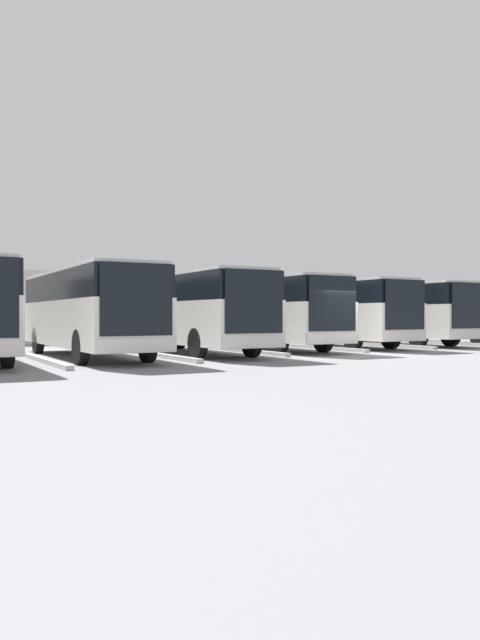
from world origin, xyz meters
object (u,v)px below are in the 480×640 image
at_px(bus_1, 387,311).
at_px(bus_4, 187,310).
at_px(bus_0, 444,312).
at_px(bus_3, 260,310).
at_px(bus_2, 327,311).
at_px(bus_5, 87,309).

xyz_separation_m(bus_1, bus_4, (12.94, 0.24, 0.00)).
bearing_deg(bus_0, bus_3, 4.95).
bearing_deg(bus_3, bus_1, -173.14).
relative_size(bus_2, bus_3, 1.00).
bearing_deg(bus_0, bus_5, 8.00).
bearing_deg(bus_2, bus_5, 11.15).
xyz_separation_m(bus_0, bus_4, (17.26, -0.37, 0.00)).
bearing_deg(bus_3, bus_0, -175.05).
bearing_deg(bus_0, bus_1, 1.15).
xyz_separation_m(bus_1, bus_3, (8.63, -0.35, 0.00)).
distance_m(bus_1, bus_4, 12.95).
xyz_separation_m(bus_0, bus_5, (21.57, -0.44, 0.00)).
relative_size(bus_1, bus_5, 1.00).
distance_m(bus_2, bus_4, 8.64).
height_order(bus_0, bus_1, same).
bearing_deg(bus_3, bus_2, -171.71).
bearing_deg(bus_2, bus_3, 8.29).
xyz_separation_m(bus_3, bus_5, (8.63, 0.52, 0.00)).
relative_size(bus_0, bus_3, 1.00).
bearing_deg(bus_4, bus_1, -169.79).
height_order(bus_0, bus_2, same).
height_order(bus_4, bus_5, same).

